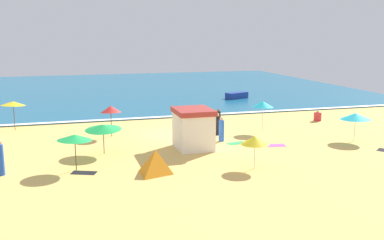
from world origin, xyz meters
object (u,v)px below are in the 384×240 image
beach_umbrella_3 (356,116)px  beach_tent (156,161)px  beach_umbrella_4 (255,140)px  beachgoer_3 (217,125)px  beach_umbrella_5 (111,109)px  beachgoer_4 (221,130)px  beach_umbrella_0 (263,104)px  beach_umbrella_1 (103,127)px  beachgoer_2 (218,119)px  small_boat_0 (237,95)px  beach_umbrella_2 (13,103)px  beachgoer_5 (318,116)px  beach_umbrella_6 (75,137)px  lifeguard_cabana (193,128)px  beachgoer_0 (1,158)px

beach_umbrella_3 → beach_tent: bearing=-168.0°
beach_umbrella_4 → beachgoer_3: beach_umbrella_4 is taller
beach_umbrella_3 → beach_tent: size_ratio=1.11×
beach_umbrella_5 → beachgoer_4: bearing=-26.8°
beach_umbrella_0 → beach_umbrella_5: 11.37m
beach_umbrella_1 → beachgoer_2: 10.68m
small_boat_0 → beach_umbrella_0: bearing=-105.3°
beachgoer_4 → small_boat_0: bearing=65.1°
beach_umbrella_4 → beachgoer_2: (1.61, 10.49, -0.89)m
beach_umbrella_2 → beachgoer_5: (24.65, -3.32, -1.70)m
beach_umbrella_2 → beach_umbrella_6: 12.66m
beach_umbrella_4 → beachgoer_4: beach_umbrella_4 is taller
beach_umbrella_4 → beach_umbrella_6: bearing=165.7°
lifeguard_cabana → beach_umbrella_6: 7.97m
beach_umbrella_3 → beachgoer_0: (-22.70, -1.32, -0.83)m
beachgoer_5 → beach_umbrella_4: bearing=-134.5°
beach_tent → beachgoer_0: bearing=167.1°
beach_umbrella_2 → beach_umbrella_4: bearing=-46.0°
beachgoer_3 → beachgoer_4: beachgoer_4 is taller
beach_umbrella_3 → beach_umbrella_4: (-9.35, -3.97, -0.13)m
beach_umbrella_5 → beachgoer_2: 8.53m
beach_umbrella_5 → beachgoer_4: 8.15m
beach_umbrella_6 → beachgoer_2: 13.80m
beach_umbrella_0 → beach_umbrella_3: (4.92, -4.47, -0.37)m
beach_umbrella_6 → beachgoer_3: beach_umbrella_6 is taller
beachgoer_0 → beachgoer_3: bearing=22.1°
beach_umbrella_1 → beach_umbrella_2: bearing=124.4°
beachgoer_2 → small_boat_0: bearing=63.0°
beach_umbrella_0 → beach_tent: size_ratio=0.94×
beach_umbrella_1 → beach_umbrella_6: (-1.77, -3.04, 0.16)m
lifeguard_cabana → beachgoer_3: lifeguard_cabana is taller
beachgoer_3 → beachgoer_0: bearing=-157.9°
beach_umbrella_1 → beachgoer_4: beach_umbrella_1 is taller
beach_umbrella_5 → beachgoer_5: size_ratio=2.47×
beach_umbrella_2 → beachgoer_4: size_ratio=1.48×
beachgoer_2 → small_boat_0: 16.09m
beachgoer_0 → beachgoer_2: (14.95, 7.85, -0.19)m
small_boat_0 → beachgoer_5: bearing=-82.1°
beachgoer_2 → beachgoer_5: size_ratio=1.67×
beach_umbrella_6 → beachgoer_4: size_ratio=1.41×
beach_umbrella_2 → beach_umbrella_5: bearing=-31.1°
beach_umbrella_6 → beachgoer_5: 22.14m
beach_umbrella_0 → beachgoer_4: size_ratio=1.37×
beach_umbrella_0 → beachgoer_0: bearing=-162.0°
beach_umbrella_6 → beachgoer_4: bearing=22.1°
beach_umbrella_5 → beach_umbrella_6: bearing=-109.5°
beach_umbrella_2 → beachgoer_0: 11.75m
beachgoer_0 → small_boat_0: (22.26, 22.18, -0.48)m
beach_umbrella_2 → beach_umbrella_4: (13.83, -14.32, -0.48)m
beach_umbrella_3 → beach_umbrella_6: bearing=-175.3°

